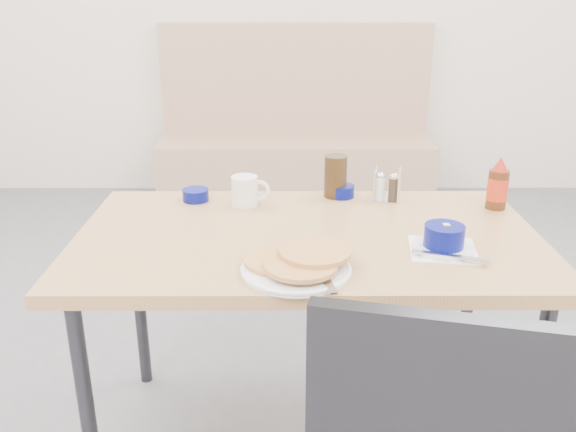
{
  "coord_description": "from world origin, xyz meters",
  "views": [
    {
      "loc": [
        -0.06,
        -1.46,
        1.47
      ],
      "look_at": [
        -0.06,
        0.24,
        0.82
      ],
      "focal_mm": 38.0,
      "sensor_mm": 36.0,
      "label": 1
    }
  ],
  "objects_px": {
    "dining_table": "(307,252)",
    "butter_bowl": "(341,191)",
    "booth_bench": "(295,151)",
    "creamer_bowl": "(196,195)",
    "condiment_caddy": "(387,189)",
    "coffee_mug": "(246,190)",
    "grits_setting": "(444,240)",
    "amber_tumbler": "(336,176)",
    "syrup_bottle": "(498,186)",
    "pancake_plate": "(297,264)"
  },
  "relations": [
    {
      "from": "booth_bench",
      "to": "dining_table",
      "type": "xyz_separation_m",
      "value": [
        0.0,
        -2.53,
        0.35
      ]
    },
    {
      "from": "coffee_mug",
      "to": "pancake_plate",
      "type": "bearing_deg",
      "value": -72.17
    },
    {
      "from": "dining_table",
      "to": "booth_bench",
      "type": "bearing_deg",
      "value": 90.0
    },
    {
      "from": "pancake_plate",
      "to": "coffee_mug",
      "type": "relative_size",
      "value": 2.25
    },
    {
      "from": "dining_table",
      "to": "creamer_bowl",
      "type": "bearing_deg",
      "value": 141.9
    },
    {
      "from": "dining_table",
      "to": "condiment_caddy",
      "type": "bearing_deg",
      "value": 46.29
    },
    {
      "from": "booth_bench",
      "to": "amber_tumbler",
      "type": "xyz_separation_m",
      "value": [
        0.11,
        -2.19,
        0.49
      ]
    },
    {
      "from": "dining_table",
      "to": "butter_bowl",
      "type": "height_order",
      "value": "butter_bowl"
    },
    {
      "from": "booth_bench",
      "to": "dining_table",
      "type": "bearing_deg",
      "value": -90.0
    },
    {
      "from": "booth_bench",
      "to": "syrup_bottle",
      "type": "bearing_deg",
      "value": -74.55
    },
    {
      "from": "pancake_plate",
      "to": "butter_bowl",
      "type": "bearing_deg",
      "value": 74.67
    },
    {
      "from": "amber_tumbler",
      "to": "grits_setting",
      "type": "bearing_deg",
      "value": -60.11
    },
    {
      "from": "grits_setting",
      "to": "pancake_plate",
      "type": "bearing_deg",
      "value": -162.25
    },
    {
      "from": "dining_table",
      "to": "syrup_bottle",
      "type": "distance_m",
      "value": 0.69
    },
    {
      "from": "coffee_mug",
      "to": "amber_tumbler",
      "type": "relative_size",
      "value": 0.88
    },
    {
      "from": "coffee_mug",
      "to": "grits_setting",
      "type": "height_order",
      "value": "coffee_mug"
    },
    {
      "from": "grits_setting",
      "to": "condiment_caddy",
      "type": "xyz_separation_m",
      "value": [
        -0.1,
        0.43,
        0.01
      ]
    },
    {
      "from": "butter_bowl",
      "to": "syrup_bottle",
      "type": "distance_m",
      "value": 0.53
    },
    {
      "from": "coffee_mug",
      "to": "amber_tumbler",
      "type": "distance_m",
      "value": 0.32
    },
    {
      "from": "amber_tumbler",
      "to": "condiment_caddy",
      "type": "height_order",
      "value": "amber_tumbler"
    },
    {
      "from": "booth_bench",
      "to": "creamer_bowl",
      "type": "bearing_deg",
      "value": -99.68
    },
    {
      "from": "coffee_mug",
      "to": "butter_bowl",
      "type": "height_order",
      "value": "coffee_mug"
    },
    {
      "from": "creamer_bowl",
      "to": "amber_tumbler",
      "type": "distance_m",
      "value": 0.49
    },
    {
      "from": "butter_bowl",
      "to": "syrup_bottle",
      "type": "bearing_deg",
      "value": -13.31
    },
    {
      "from": "coffee_mug",
      "to": "condiment_caddy",
      "type": "distance_m",
      "value": 0.49
    },
    {
      "from": "grits_setting",
      "to": "condiment_caddy",
      "type": "bearing_deg",
      "value": 102.64
    },
    {
      "from": "booth_bench",
      "to": "grits_setting",
      "type": "bearing_deg",
      "value": -81.9
    },
    {
      "from": "butter_bowl",
      "to": "amber_tumbler",
      "type": "distance_m",
      "value": 0.06
    },
    {
      "from": "dining_table",
      "to": "creamer_bowl",
      "type": "distance_m",
      "value": 0.49
    },
    {
      "from": "amber_tumbler",
      "to": "creamer_bowl",
      "type": "bearing_deg",
      "value": -175.19
    },
    {
      "from": "coffee_mug",
      "to": "amber_tumbler",
      "type": "bearing_deg",
      "value": 15.76
    },
    {
      "from": "pancake_plate",
      "to": "butter_bowl",
      "type": "xyz_separation_m",
      "value": [
        0.17,
        0.6,
        -0.0
      ]
    },
    {
      "from": "creamer_bowl",
      "to": "pancake_plate",
      "type": "bearing_deg",
      "value": -58.49
    },
    {
      "from": "creamer_bowl",
      "to": "butter_bowl",
      "type": "distance_m",
      "value": 0.51
    },
    {
      "from": "creamer_bowl",
      "to": "butter_bowl",
      "type": "bearing_deg",
      "value": 4.6
    },
    {
      "from": "butter_bowl",
      "to": "pancake_plate",
      "type": "bearing_deg",
      "value": -105.33
    },
    {
      "from": "pancake_plate",
      "to": "grits_setting",
      "type": "height_order",
      "value": "grits_setting"
    },
    {
      "from": "dining_table",
      "to": "grits_setting",
      "type": "relative_size",
      "value": 6.4
    },
    {
      "from": "condiment_caddy",
      "to": "syrup_bottle",
      "type": "xyz_separation_m",
      "value": [
        0.36,
        -0.08,
        0.03
      ]
    },
    {
      "from": "coffee_mug",
      "to": "creamer_bowl",
      "type": "distance_m",
      "value": 0.19
    },
    {
      "from": "butter_bowl",
      "to": "amber_tumbler",
      "type": "xyz_separation_m",
      "value": [
        -0.02,
        0.0,
        0.05
      ]
    },
    {
      "from": "condiment_caddy",
      "to": "creamer_bowl",
      "type": "bearing_deg",
      "value": -165.8
    },
    {
      "from": "dining_table",
      "to": "butter_bowl",
      "type": "bearing_deg",
      "value": 69.08
    },
    {
      "from": "creamer_bowl",
      "to": "condiment_caddy",
      "type": "bearing_deg",
      "value": -0.21
    },
    {
      "from": "booth_bench",
      "to": "dining_table",
      "type": "distance_m",
      "value": 2.56
    },
    {
      "from": "coffee_mug",
      "to": "dining_table",
      "type": "bearing_deg",
      "value": -51.33
    },
    {
      "from": "booth_bench",
      "to": "creamer_bowl",
      "type": "xyz_separation_m",
      "value": [
        -0.38,
        -2.24,
        0.43
      ]
    },
    {
      "from": "condiment_caddy",
      "to": "syrup_bottle",
      "type": "relative_size",
      "value": 0.68
    },
    {
      "from": "pancake_plate",
      "to": "butter_bowl",
      "type": "relative_size",
      "value": 3.21
    },
    {
      "from": "dining_table",
      "to": "syrup_bottle",
      "type": "height_order",
      "value": "syrup_bottle"
    }
  ]
}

